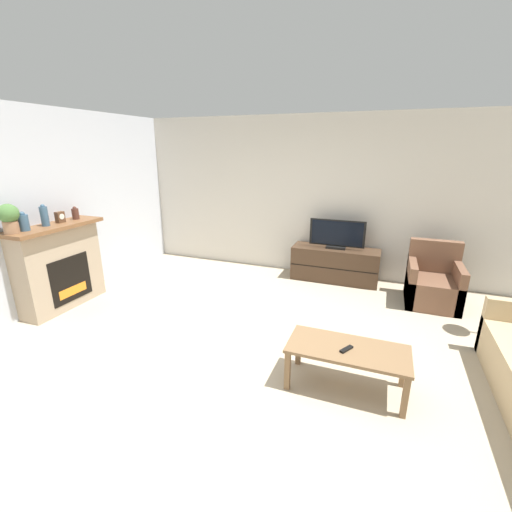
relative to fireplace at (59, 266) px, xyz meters
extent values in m
plane|color=tan|center=(3.12, -0.24, -0.60)|extent=(24.00, 24.00, 0.00)
cube|color=beige|center=(3.12, 2.67, 0.75)|extent=(12.00, 0.06, 2.70)
cube|color=silver|center=(-0.21, -0.24, 0.75)|extent=(0.06, 12.00, 2.70)
cube|color=tan|center=(0.00, 0.00, -0.03)|extent=(0.35, 1.15, 1.14)
cube|color=black|center=(0.18, 0.00, -0.17)|extent=(0.01, 0.63, 0.63)
cube|color=orange|center=(0.18, 0.00, -0.34)|extent=(0.01, 0.44, 0.13)
cube|color=brown|center=(0.03, 0.00, 0.56)|extent=(0.47, 1.27, 0.05)
cylinder|color=#385670|center=(0.02, -0.38, 0.68)|extent=(0.12, 0.12, 0.20)
sphere|color=#385670|center=(0.02, -0.38, 0.79)|extent=(0.06, 0.06, 0.06)
cylinder|color=#385670|center=(0.02, -0.10, 0.71)|extent=(0.09, 0.09, 0.25)
sphere|color=#385670|center=(0.02, -0.10, 0.84)|extent=(0.05, 0.05, 0.05)
cylinder|color=#512D23|center=(0.02, 0.38, 0.66)|extent=(0.09, 0.09, 0.15)
sphere|color=#512D23|center=(0.02, 0.38, 0.74)|extent=(0.05, 0.05, 0.05)
cube|color=brown|center=(0.02, 0.13, 0.66)|extent=(0.07, 0.11, 0.15)
cylinder|color=white|center=(0.05, 0.13, 0.67)|extent=(0.00, 0.08, 0.08)
cylinder|color=#936B4C|center=(0.02, -0.54, 0.66)|extent=(0.16, 0.16, 0.15)
sphere|color=#477038|center=(0.02, -0.54, 0.83)|extent=(0.23, 0.23, 0.23)
cube|color=#422D1E|center=(3.44, 2.37, -0.32)|extent=(1.42, 0.46, 0.57)
cube|color=black|center=(3.44, 2.13, -0.32)|extent=(1.40, 0.01, 0.01)
cube|color=black|center=(3.44, 2.37, -0.02)|extent=(0.31, 0.18, 0.04)
cube|color=black|center=(3.44, 2.37, 0.22)|extent=(0.90, 0.03, 0.44)
cube|color=black|center=(3.44, 2.35, 0.22)|extent=(0.83, 0.01, 0.40)
cube|color=brown|center=(4.90, 1.93, -0.40)|extent=(0.70, 0.76, 0.40)
cube|color=brown|center=(4.90, 2.24, 0.03)|extent=(0.70, 0.14, 0.48)
cube|color=brown|center=(4.60, 1.93, -0.30)|extent=(0.10, 0.76, 0.61)
cube|color=brown|center=(5.20, 1.93, -0.30)|extent=(0.10, 0.76, 0.61)
cube|color=brown|center=(3.96, -0.38, -0.19)|extent=(1.09, 0.50, 0.03)
cube|color=brown|center=(3.46, -0.59, -0.41)|extent=(0.05, 0.05, 0.40)
cube|color=brown|center=(4.47, -0.59, -0.41)|extent=(0.05, 0.05, 0.40)
cube|color=brown|center=(3.46, -0.17, -0.41)|extent=(0.05, 0.05, 0.40)
cube|color=brown|center=(4.47, -0.17, -0.41)|extent=(0.05, 0.05, 0.40)
cube|color=black|center=(3.95, -0.42, -0.17)|extent=(0.11, 0.15, 0.02)
camera|label=1|loc=(4.14, -3.21, 1.57)|focal=24.00mm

